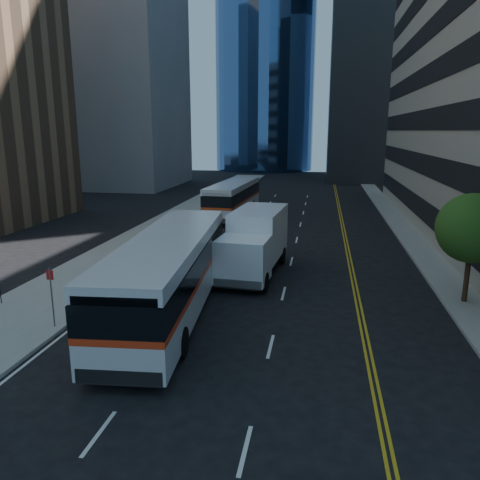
{
  "coord_description": "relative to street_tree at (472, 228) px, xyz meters",
  "views": [
    {
      "loc": [
        2.16,
        -14.28,
        7.97
      ],
      "look_at": [
        -1.63,
        7.45,
        2.8
      ],
      "focal_mm": 35.0,
      "sensor_mm": 36.0,
      "label": 1
    }
  ],
  "objects": [
    {
      "name": "street_tree",
      "position": [
        0.0,
        0.0,
        0.0
      ],
      "size": [
        3.2,
        3.2,
        5.1
      ],
      "color": "#332114",
      "rests_on": "sidewalk_east"
    },
    {
      "name": "ground",
      "position": [
        -9.0,
        -8.0,
        -3.64
      ],
      "size": [
        160.0,
        160.0,
        0.0
      ],
      "primitive_type": "plane",
      "color": "black",
      "rests_on": "ground"
    },
    {
      "name": "bus_front",
      "position": [
        -13.26,
        -3.45,
        -1.72
      ],
      "size": [
        4.09,
        13.83,
        3.52
      ],
      "rotation": [
        0.0,
        0.0,
        0.08
      ],
      "color": "silver",
      "rests_on": "ground"
    },
    {
      "name": "sidewalk_east",
      "position": [
        -0.0,
        17.0,
        -3.57
      ],
      "size": [
        2.0,
        90.0,
        0.15
      ],
      "primitive_type": "cube",
      "color": "gray",
      "rests_on": "ground"
    },
    {
      "name": "sidewalk_west",
      "position": [
        -19.5,
        17.0,
        -3.57
      ],
      "size": [
        5.0,
        90.0,
        0.15
      ],
      "primitive_type": "cube",
      "color": "gray",
      "rests_on": "ground"
    },
    {
      "name": "midrise_west",
      "position": [
        -37.0,
        44.0,
        13.86
      ],
      "size": [
        18.0,
        18.0,
        35.0
      ],
      "primitive_type": "cube",
      "color": "gray",
      "rests_on": "ground"
    },
    {
      "name": "bus_rear",
      "position": [
        -15.11,
        21.47,
        -1.91
      ],
      "size": [
        3.34,
        12.42,
        3.17
      ],
      "rotation": [
        0.0,
        0.0,
        -0.05
      ],
      "color": "silver",
      "rests_on": "ground"
    },
    {
      "name": "box_truck",
      "position": [
        -10.41,
        3.08,
        -1.76
      ],
      "size": [
        3.17,
        7.64,
        3.57
      ],
      "rotation": [
        0.0,
        0.0,
        -0.08
      ],
      "color": "white",
      "rests_on": "ground"
    }
  ]
}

